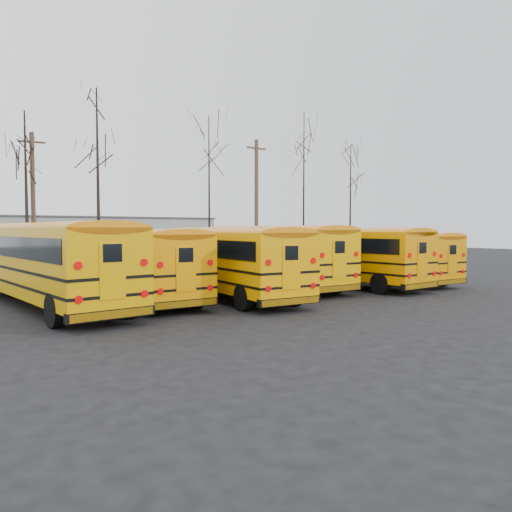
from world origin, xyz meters
TOP-DOWN VIEW (x-y plane):
  - ground at (0.00, 0.00)m, footprint 120.00×120.00m
  - fence at (0.00, 12.00)m, footprint 40.00×0.04m
  - distant_building at (2.00, 32.00)m, footprint 22.00×8.00m
  - bus_a at (-8.63, 2.41)m, footprint 3.71×11.88m
  - bus_b at (-5.33, 2.91)m, footprint 2.55×10.81m
  - bus_c at (-1.80, 1.36)m, footprint 3.29×11.16m
  - bus_d at (1.87, 3.25)m, footprint 2.69×11.39m
  - bus_e at (5.40, 1.80)m, footprint 3.12×11.10m
  - bus_f at (8.66, 1.85)m, footprint 2.59×10.19m
  - utility_pole_left at (-6.38, 17.65)m, footprint 1.62×0.37m
  - utility_pole_right at (9.74, 15.65)m, footprint 1.78×0.31m
  - tree_3 at (-6.93, 16.80)m, footprint 0.26×0.26m
  - tree_4 at (-2.60, 16.35)m, footprint 0.26×0.26m
  - tree_5 at (6.07, 16.75)m, footprint 0.26×0.26m
  - tree_6 at (14.53, 15.53)m, footprint 0.26×0.26m
  - tree_7 at (19.07, 14.54)m, footprint 0.26×0.26m

SIDE VIEW (x-z plane):
  - ground at x=0.00m, z-range 0.00..0.00m
  - fence at x=0.00m, z-range 0.00..2.00m
  - bus_f at x=8.66m, z-range 0.24..3.08m
  - bus_b at x=-5.33m, z-range 0.26..3.28m
  - bus_e at x=5.40m, z-range 0.26..3.34m
  - bus_c at x=-1.80m, z-range 0.26..3.35m
  - bus_d at x=1.87m, z-range 0.27..3.45m
  - bus_a at x=-8.63m, z-range 0.28..3.56m
  - distant_building at x=2.00m, z-range 0.00..4.00m
  - utility_pole_left at x=-6.38m, z-range 0.13..9.26m
  - tree_3 at x=-6.93m, z-range 0.00..10.27m
  - utility_pole_right at x=9.74m, z-range 0.14..10.14m
  - tree_7 at x=19.07m, z-range 0.00..10.39m
  - tree_5 at x=6.07m, z-range 0.00..11.59m
  - tree_4 at x=-2.60m, z-range 0.00..12.25m
  - tree_6 at x=14.53m, z-range 0.00..12.79m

